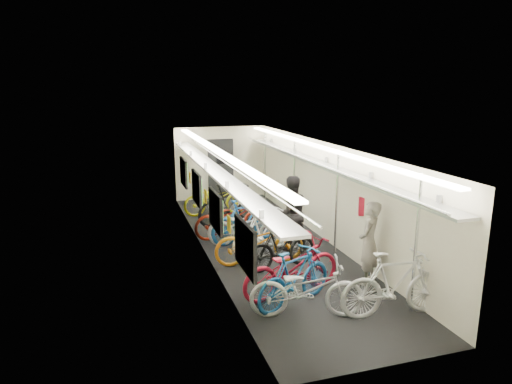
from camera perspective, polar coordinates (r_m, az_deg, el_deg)
train_car_shell at (r=11.03m, az=-1.44°, el=2.39°), size 10.00×10.00×10.00m
bicycle_0 at (r=7.64m, az=6.38°, el=-11.94°), size 1.98×1.16×0.99m
bicycle_1 at (r=7.97m, az=4.85°, el=-10.60°), size 1.76×1.14×1.03m
bicycle_2 at (r=8.34m, az=4.48°, el=-9.34°), size 2.13×1.15×1.06m
bicycle_3 at (r=9.46m, az=3.21°, el=-6.81°), size 1.68×0.73×0.98m
bicycle_4 at (r=9.72m, az=0.45°, el=-6.12°), size 1.97×0.77×1.02m
bicycle_5 at (r=10.28m, az=0.94°, el=-4.87°), size 1.84×1.19×1.07m
bicycle_6 at (r=10.76m, az=-1.19°, el=-4.33°), size 1.95×1.17×0.97m
bicycle_7 at (r=10.97m, az=-1.20°, el=-3.62°), size 1.90×0.87×1.10m
bicycle_8 at (r=11.40m, az=-3.07°, el=-3.21°), size 1.99×0.87×1.01m
bicycle_9 at (r=12.42m, az=-3.20°, el=-1.47°), size 2.02×1.00×1.17m
bicycle_10 at (r=13.39m, az=-5.09°, el=-0.82°), size 1.88×0.68×0.98m
bicycle_11 at (r=7.91m, az=16.99°, el=-10.93°), size 1.93×0.70×1.14m
passenger_near at (r=8.96m, az=13.93°, el=-6.18°), size 0.70×0.68×1.62m
passenger_mid at (r=10.49m, az=4.35°, el=-2.64°), size 0.85×0.66×1.74m
backpack at (r=9.69m, az=13.48°, el=-1.78°), size 0.29×0.24×0.38m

